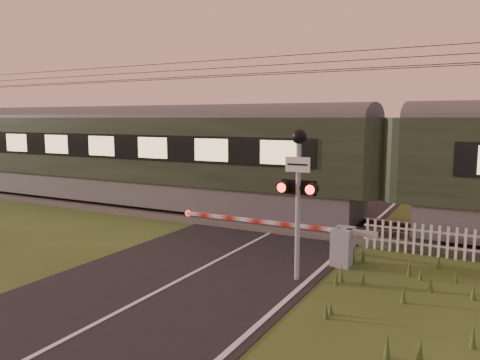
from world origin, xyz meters
The scene contains 8 objects.
ground centered at (0.00, 0.00, 0.00)m, with size 160.00×160.00×0.00m, color #314A1C.
road centered at (0.02, -0.23, 0.01)m, with size 6.00×140.00×0.03m.
track_bed centered at (0.00, 6.50, 0.07)m, with size 140.00×3.40×0.39m.
overhead_wires centered at (0.00, 6.50, 5.72)m, with size 120.00×0.62×0.62m.
train centered at (3.54, 6.50, 2.33)m, with size 43.99×3.03×4.10m.
boom_gate centered at (2.84, 2.68, 0.56)m, with size 5.98×0.76×1.02m.
crossing_signal centered at (2.47, 0.96, 2.51)m, with size 0.93×0.37×3.65m.
picket_fence centered at (4.87, 4.60, 0.46)m, with size 3.33×0.08×0.91m.
Camera 1 is at (6.40, -9.31, 3.90)m, focal length 35.00 mm.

